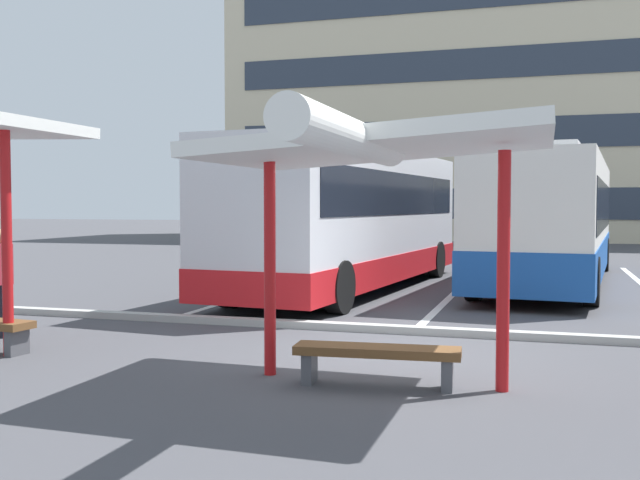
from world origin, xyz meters
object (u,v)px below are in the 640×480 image
object	(u,v)px
waiting_shelter_1	(376,150)
coach_bus_0	(351,218)
coach_bus_1	(551,222)
bench_2	(377,356)

from	to	relation	value
waiting_shelter_1	coach_bus_0	bearing A→B (deg)	106.27
coach_bus_0	coach_bus_1	bearing A→B (deg)	32.70
coach_bus_1	waiting_shelter_1	distance (m)	12.24
coach_bus_0	waiting_shelter_1	distance (m)	9.54
coach_bus_0	coach_bus_1	world-z (taller)	coach_bus_0
bench_2	waiting_shelter_1	bearing A→B (deg)	-90.00
coach_bus_0	bench_2	distance (m)	9.52
waiting_shelter_1	bench_2	xyz separation A→B (m)	(-0.00, 0.08, -2.28)
coach_bus_0	bench_2	xyz separation A→B (m)	(2.66, -9.03, -1.38)
coach_bus_0	waiting_shelter_1	xyz separation A→B (m)	(2.66, -9.11, 0.90)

